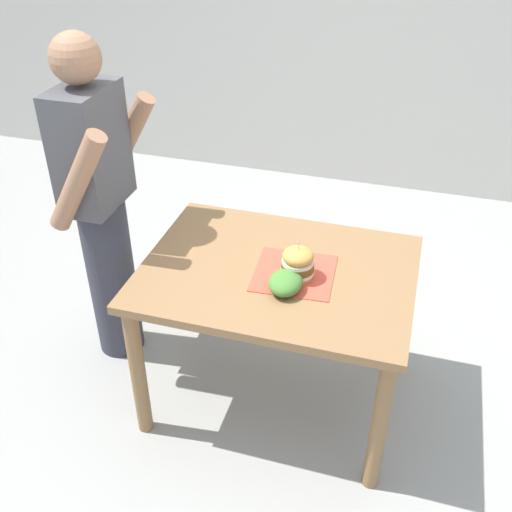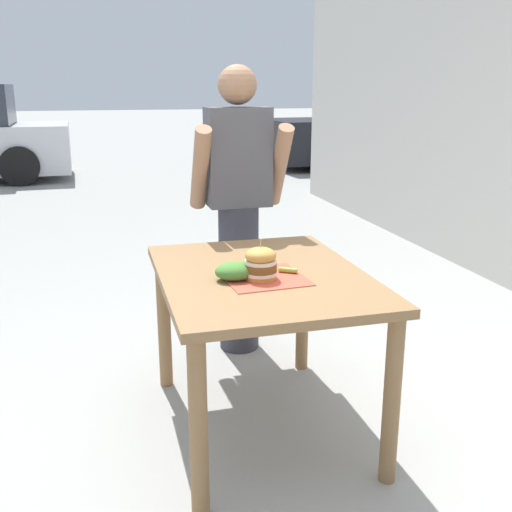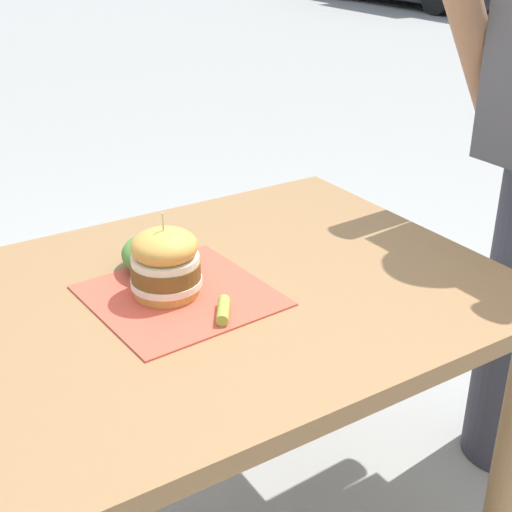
# 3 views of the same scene
# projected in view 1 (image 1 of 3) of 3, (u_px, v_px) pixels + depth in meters

# --- Properties ---
(ground_plane) EXTENTS (80.00, 80.00, 0.00)m
(ground_plane) POSITION_uv_depth(u_px,v_px,m) (275.00, 392.00, 3.05)
(ground_plane) COLOR #9E9E99
(patio_table) EXTENTS (0.90, 1.19, 0.77)m
(patio_table) POSITION_uv_depth(u_px,v_px,m) (277.00, 290.00, 2.68)
(patio_table) COLOR olive
(patio_table) RESTS_ON ground
(serving_paper) EXTENTS (0.36, 0.36, 0.00)m
(serving_paper) POSITION_uv_depth(u_px,v_px,m) (294.00, 273.00, 2.59)
(serving_paper) COLOR #D64C38
(serving_paper) RESTS_ON patio_table
(sandwich) EXTENTS (0.14, 0.14, 0.18)m
(sandwich) POSITION_uv_depth(u_px,v_px,m) (298.00, 263.00, 2.53)
(sandwich) COLOR gold
(sandwich) RESTS_ON serving_paper
(pickle_spear) EXTENTS (0.08, 0.07, 0.02)m
(pickle_spear) POSITION_uv_depth(u_px,v_px,m) (293.00, 254.00, 2.69)
(pickle_spear) COLOR #8EA83D
(pickle_spear) RESTS_ON serving_paper
(side_salad) EXTENTS (0.18, 0.14, 0.08)m
(side_salad) POSITION_uv_depth(u_px,v_px,m) (286.00, 282.00, 2.47)
(side_salad) COLOR #477F33
(side_salad) RESTS_ON patio_table
(diner_across_table) EXTENTS (0.55, 0.35, 1.69)m
(diner_across_table) POSITION_uv_depth(u_px,v_px,m) (101.00, 205.00, 2.86)
(diner_across_table) COLOR #33333D
(diner_across_table) RESTS_ON ground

